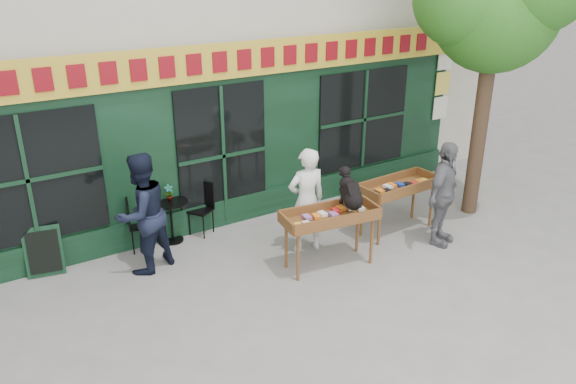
{
  "coord_description": "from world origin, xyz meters",
  "views": [
    {
      "loc": [
        -4.08,
        -6.28,
        4.56
      ],
      "look_at": [
        0.22,
        0.5,
        1.24
      ],
      "focal_mm": 35.0,
      "sensor_mm": 36.0,
      "label": 1
    }
  ],
  "objects_px": {
    "man_right": "(443,194)",
    "man_left": "(142,214)",
    "bistro_table": "(171,213)",
    "book_cart_center": "(330,219)",
    "book_cart_right": "(399,189)",
    "woman": "(307,201)",
    "dog": "(351,188)"
  },
  "relations": [
    {
      "from": "dog",
      "to": "man_left",
      "type": "distance_m",
      "value": 3.24
    },
    {
      "from": "man_left",
      "to": "bistro_table",
      "type": "bearing_deg",
      "value": -157.04
    },
    {
      "from": "woman",
      "to": "man_right",
      "type": "bearing_deg",
      "value": 161.67
    },
    {
      "from": "dog",
      "to": "man_left",
      "type": "relative_size",
      "value": 0.31
    },
    {
      "from": "book_cart_center",
      "to": "man_right",
      "type": "distance_m",
      "value": 2.12
    },
    {
      "from": "woman",
      "to": "book_cart_right",
      "type": "bearing_deg",
      "value": 179.01
    },
    {
      "from": "book_cart_center",
      "to": "bistro_table",
      "type": "height_order",
      "value": "book_cart_center"
    },
    {
      "from": "book_cart_right",
      "to": "man_right",
      "type": "height_order",
      "value": "man_right"
    },
    {
      "from": "man_right",
      "to": "book_cart_center",
      "type": "bearing_deg",
      "value": 146.66
    },
    {
      "from": "man_right",
      "to": "man_left",
      "type": "relative_size",
      "value": 0.94
    },
    {
      "from": "book_cart_center",
      "to": "bistro_table",
      "type": "relative_size",
      "value": 2.07
    },
    {
      "from": "woman",
      "to": "book_cart_right",
      "type": "relative_size",
      "value": 1.18
    },
    {
      "from": "book_cart_right",
      "to": "man_left",
      "type": "xyz_separation_m",
      "value": [
        -4.28,
        1.09,
        0.14
      ]
    },
    {
      "from": "bistro_table",
      "to": "dog",
      "type": "bearing_deg",
      "value": -45.49
    },
    {
      "from": "book_cart_right",
      "to": "bistro_table",
      "type": "distance_m",
      "value": 4.01
    },
    {
      "from": "woman",
      "to": "man_left",
      "type": "xyz_separation_m",
      "value": [
        -2.5,
        0.81,
        0.07
      ]
    },
    {
      "from": "man_right",
      "to": "bistro_table",
      "type": "bearing_deg",
      "value": 124.16
    },
    {
      "from": "bistro_table",
      "to": "man_left",
      "type": "relative_size",
      "value": 0.39
    },
    {
      "from": "woman",
      "to": "dog",
      "type": "bearing_deg",
      "value": 124.77
    },
    {
      "from": "man_right",
      "to": "dog",
      "type": "bearing_deg",
      "value": 146.17
    },
    {
      "from": "dog",
      "to": "man_left",
      "type": "height_order",
      "value": "man_left"
    },
    {
      "from": "man_right",
      "to": "book_cart_right",
      "type": "bearing_deg",
      "value": 89.03
    },
    {
      "from": "man_right",
      "to": "woman",
      "type": "bearing_deg",
      "value": 130.7
    },
    {
      "from": "dog",
      "to": "man_right",
      "type": "relative_size",
      "value": 0.33
    },
    {
      "from": "book_cart_right",
      "to": "bistro_table",
      "type": "relative_size",
      "value": 2.01
    },
    {
      "from": "woman",
      "to": "man_right",
      "type": "height_order",
      "value": "man_right"
    },
    {
      "from": "dog",
      "to": "man_right",
      "type": "bearing_deg",
      "value": -2.86
    },
    {
      "from": "man_left",
      "to": "woman",
      "type": "bearing_deg",
      "value": 140.78
    },
    {
      "from": "book_cart_right",
      "to": "woman",
      "type": "bearing_deg",
      "value": 168.04
    },
    {
      "from": "book_cart_right",
      "to": "man_right",
      "type": "relative_size",
      "value": 0.84
    },
    {
      "from": "dog",
      "to": "bistro_table",
      "type": "height_order",
      "value": "dog"
    },
    {
      "from": "woman",
      "to": "man_right",
      "type": "relative_size",
      "value": 0.99
    }
  ]
}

